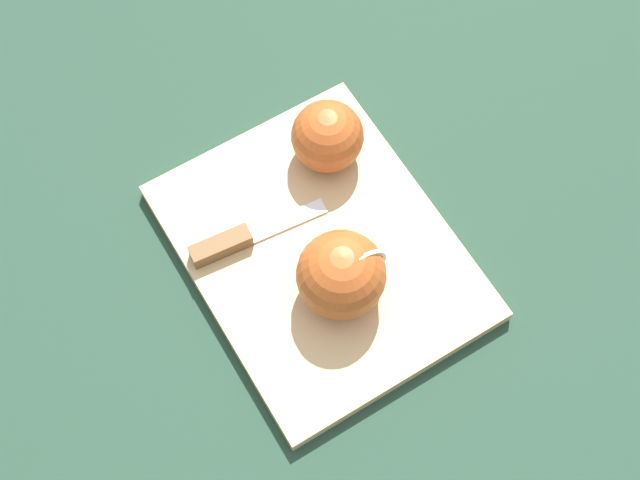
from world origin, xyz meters
The scene contains 5 objects.
ground_plane centered at (0.00, 0.00, 0.00)m, with size 4.00×4.00×0.00m, color #1E3828.
cutting_board centered at (0.00, 0.00, 0.01)m, with size 0.35×0.29×0.02m.
apple_half_left centered at (-0.05, 0.00, 0.06)m, with size 0.09×0.09×0.09m.
apple_half_right centered at (0.10, -0.05, 0.06)m, with size 0.07×0.07×0.07m.
knife centered at (0.04, 0.08, 0.03)m, with size 0.02×0.15×0.02m.
Camera 1 is at (-0.33, 0.14, 0.84)m, focal length 50.00 mm.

